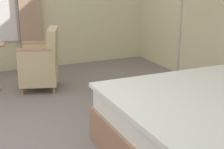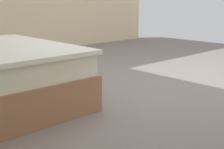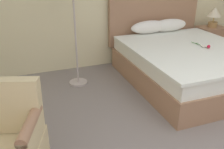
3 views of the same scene
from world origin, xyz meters
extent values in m
cube|color=#9D7052|center=(0.54, 2.13, 0.17)|extent=(1.69, 2.11, 0.35)
cube|color=white|center=(0.54, 2.13, 0.45)|extent=(1.64, 2.05, 0.20)
cube|color=white|center=(0.54, 2.07, 0.57)|extent=(1.72, 1.98, 0.04)
cube|color=#9D7052|center=(0.54, 3.23, 0.85)|extent=(1.77, 0.08, 1.01)
ellipsoid|color=white|center=(0.34, 3.03, 0.70)|extent=(0.71, 0.25, 0.24)
ellipsoid|color=white|center=(0.75, 3.03, 0.70)|extent=(0.71, 0.24, 0.23)
cylinder|color=#2D6628|center=(0.72, 2.12, 0.60)|extent=(0.06, 0.33, 0.01)
sphere|color=red|center=(0.75, 1.95, 0.62)|extent=(0.05, 0.05, 0.05)
ellipsoid|color=#33702D|center=(0.72, 2.18, 0.61)|extent=(0.05, 0.05, 0.01)
cube|color=white|center=(0.74, 2.03, 0.60)|extent=(0.11, 0.13, 0.00)
cube|color=#9D7052|center=(1.67, 2.95, 0.30)|extent=(0.50, 0.40, 0.61)
sphere|color=#B7B2A8|center=(1.93, 2.95, 0.44)|extent=(0.02, 0.02, 0.02)
cylinder|color=#9E7543|center=(1.67, 2.95, 0.66)|extent=(0.17, 0.17, 0.10)
cylinder|color=tan|center=(1.67, 2.95, 0.76)|extent=(0.02, 0.02, 0.10)
cone|color=beige|center=(1.67, 2.95, 0.90)|extent=(0.26, 0.26, 0.17)
cylinder|color=#B6A8A3|center=(-1.06, 2.67, 0.01)|extent=(0.28, 0.28, 0.03)
cylinder|color=#B6A8A3|center=(-1.06, 2.67, 0.72)|extent=(0.03, 0.03, 1.37)
cube|color=#CEB887|center=(-1.99, 1.14, 0.66)|extent=(0.58, 0.32, 0.47)
cube|color=#CEB887|center=(-1.83, 0.85, 0.52)|extent=(0.23, 0.47, 0.20)
cylinder|color=#9D7052|center=(-1.83, 0.85, 0.62)|extent=(0.23, 0.47, 0.09)
camera|label=1|loc=(2.38, 0.11, 1.52)|focal=50.00mm
camera|label=2|loc=(-2.40, 2.91, 1.03)|focal=50.00mm
camera|label=3|loc=(-1.79, -0.83, 1.74)|focal=40.00mm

